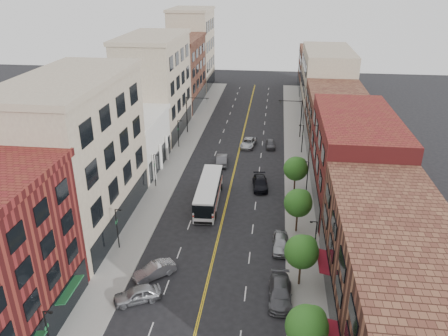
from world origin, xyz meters
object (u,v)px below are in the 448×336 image
at_px(car_parked_far, 280,243).
at_px(car_lane_b, 248,143).
at_px(car_lane_behind, 222,160).
at_px(car_lane_a, 260,183).
at_px(car_parked_mid, 280,293).
at_px(car_angle_b, 155,271).
at_px(car_angle_a, 137,294).
at_px(car_lane_c, 270,144).
at_px(city_bus, 209,191).

height_order(car_parked_far, car_lane_b, car_parked_far).
bearing_deg(car_lane_behind, car_lane_b, -118.87).
bearing_deg(car_lane_behind, car_lane_a, 124.96).
bearing_deg(car_lane_behind, car_parked_mid, 101.91).
bearing_deg(car_parked_far, car_lane_a, 101.09).
relative_size(car_parked_mid, car_lane_a, 1.05).
bearing_deg(car_angle_b, car_lane_b, 128.12).
height_order(car_angle_a, car_lane_c, car_angle_a).
bearing_deg(car_parked_far, car_parked_mid, -90.08).
bearing_deg(car_lane_c, car_angle_a, -109.77).
bearing_deg(car_angle_a, car_parked_mid, 71.69).
bearing_deg(car_angle_a, car_lane_c, 138.28).
bearing_deg(city_bus, car_angle_b, -102.80).
bearing_deg(car_lane_a, car_parked_mid, -89.03).
distance_m(car_lane_b, car_lane_c, 4.00).
height_order(car_angle_a, car_lane_behind, car_lane_behind).
distance_m(city_bus, car_lane_behind, 13.47).
bearing_deg(car_angle_a, car_angle_b, 144.05).
distance_m(car_angle_a, car_lane_behind, 33.94).
height_order(car_lane_behind, car_lane_b, car_lane_behind).
distance_m(city_bus, car_lane_b, 22.41).
height_order(car_lane_behind, car_lane_a, car_lane_behind).
height_order(car_lane_a, car_lane_b, car_lane_a).
relative_size(car_lane_a, car_lane_b, 1.01).
xyz_separation_m(city_bus, car_lane_b, (3.91, 22.04, -1.10)).
height_order(city_bus, car_angle_b, city_bus).
bearing_deg(car_angle_b, car_parked_mid, 40.10).
bearing_deg(car_lane_behind, city_bus, 84.49).
xyz_separation_m(car_angle_b, car_lane_b, (7.10, 38.49, -0.02)).
relative_size(car_angle_b, car_parked_far, 0.97).
relative_size(car_angle_a, car_lane_b, 0.88).
bearing_deg(car_angle_a, car_lane_behind, 147.13).
bearing_deg(car_lane_a, car_lane_b, 93.64).
xyz_separation_m(car_lane_behind, car_lane_c, (7.80, 8.56, -0.14)).
relative_size(city_bus, car_lane_behind, 2.47).
distance_m(city_bus, car_lane_a, 8.79).
relative_size(car_angle_b, car_lane_a, 0.86).
bearing_deg(car_angle_b, car_angle_a, -51.20).
relative_size(car_angle_b, car_lane_c, 1.12).
height_order(car_parked_far, car_lane_c, car_parked_far).
bearing_deg(city_bus, car_lane_a, 37.06).
height_order(car_parked_mid, car_lane_a, car_parked_mid).
bearing_deg(car_parked_far, car_lane_b, 100.42).
relative_size(car_angle_a, car_parked_far, 0.99).
distance_m(car_angle_a, car_parked_mid, 13.79).
xyz_separation_m(car_parked_mid, car_lane_b, (-5.90, 40.42, -0.08)).
xyz_separation_m(car_parked_far, car_lane_b, (-5.90, 31.86, -0.07)).
height_order(car_angle_a, car_parked_far, car_parked_far).
relative_size(car_parked_mid, car_lane_behind, 1.10).
bearing_deg(city_bus, car_lane_b, 78.13).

